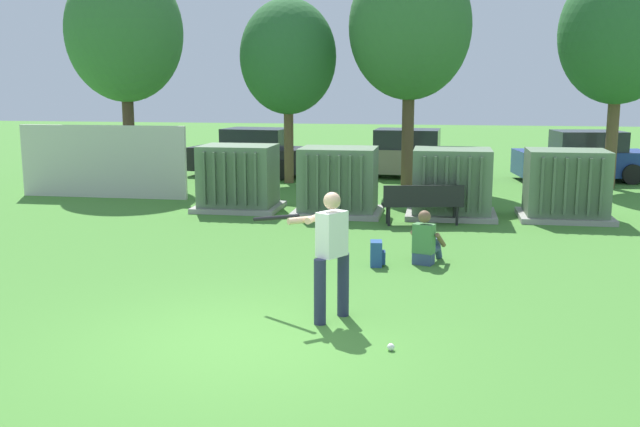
% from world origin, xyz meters
% --- Properties ---
extents(ground_plane, '(96.00, 96.00, 0.00)m').
position_xyz_m(ground_plane, '(0.00, 0.00, 0.00)').
color(ground_plane, '#478433').
extents(fence_panel, '(4.80, 0.12, 2.00)m').
position_xyz_m(fence_panel, '(-6.88, 10.50, 1.00)').
color(fence_panel, beige).
rests_on(fence_panel, ground).
extents(transformer_west, '(2.10, 1.70, 1.62)m').
position_xyz_m(transformer_west, '(-2.65, 9.23, 0.79)').
color(transformer_west, '#9E9B93').
rests_on(transformer_west, ground).
extents(transformer_mid_west, '(2.10, 1.70, 1.62)m').
position_xyz_m(transformer_mid_west, '(-0.09, 8.97, 0.79)').
color(transformer_mid_west, '#9E9B93').
rests_on(transformer_mid_west, ground).
extents(transformer_mid_east, '(2.10, 1.70, 1.62)m').
position_xyz_m(transformer_mid_east, '(2.60, 9.10, 0.79)').
color(transformer_mid_east, '#9E9B93').
rests_on(transformer_mid_east, ground).
extents(transformer_east, '(2.10, 1.70, 1.62)m').
position_xyz_m(transformer_east, '(5.22, 9.23, 0.79)').
color(transformer_east, '#9E9B93').
rests_on(transformer_east, ground).
extents(park_bench, '(1.84, 0.76, 0.92)m').
position_xyz_m(park_bench, '(1.97, 7.92, 0.54)').
color(park_bench, black).
rests_on(park_bench, ground).
extents(batter, '(1.48, 1.09, 1.74)m').
position_xyz_m(batter, '(0.91, 1.06, 0.98)').
color(batter, '#282D4C').
rests_on(batter, ground).
extents(sports_ball, '(0.09, 0.09, 0.09)m').
position_xyz_m(sports_ball, '(1.83, 0.00, 0.04)').
color(sports_ball, white).
rests_on(sports_ball, ground).
extents(seated_spectator, '(0.65, 0.79, 0.96)m').
position_xyz_m(seated_spectator, '(2.12, 4.41, 0.38)').
color(seated_spectator, '#384C75').
rests_on(seated_spectator, ground).
extents(backpack, '(0.29, 0.34, 0.44)m').
position_xyz_m(backpack, '(1.29, 4.06, 0.21)').
color(backpack, '#264C8C').
rests_on(backpack, ground).
extents(tree_left, '(3.53, 3.53, 6.75)m').
position_xyz_m(tree_left, '(-7.27, 13.14, 4.63)').
color(tree_left, '#4C3828').
rests_on(tree_left, ground).
extents(tree_center_left, '(2.99, 2.99, 5.72)m').
position_xyz_m(tree_center_left, '(-2.45, 14.33, 3.93)').
color(tree_center_left, brown).
rests_on(tree_center_left, ground).
extents(tree_center_right, '(3.64, 3.64, 6.95)m').
position_xyz_m(tree_center_right, '(1.31, 14.07, 4.77)').
color(tree_center_right, brown).
rests_on(tree_center_right, ground).
extents(tree_right, '(3.47, 3.47, 6.63)m').
position_xyz_m(tree_right, '(7.37, 14.77, 4.55)').
color(tree_right, brown).
rests_on(tree_right, ground).
extents(parked_car_leftmost, '(4.37, 2.30, 1.62)m').
position_xyz_m(parked_car_leftmost, '(-4.01, 15.91, 0.75)').
color(parked_car_leftmost, black).
rests_on(parked_car_leftmost, ground).
extents(parked_car_left_of_center, '(4.28, 2.09, 1.62)m').
position_xyz_m(parked_car_left_of_center, '(1.09, 16.31, 0.75)').
color(parked_car_left_of_center, gray).
rests_on(parked_car_left_of_center, ground).
extents(parked_car_right_of_center, '(4.40, 2.36, 1.62)m').
position_xyz_m(parked_car_right_of_center, '(6.88, 16.39, 0.75)').
color(parked_car_right_of_center, navy).
rests_on(parked_car_right_of_center, ground).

